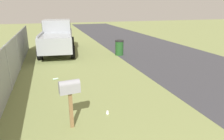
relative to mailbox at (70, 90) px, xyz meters
name	(u,v)px	position (x,y,z in m)	size (l,w,h in m)	color
mailbox	(70,90)	(0.00, 0.00, 0.00)	(0.26, 0.51, 1.26)	brown
pickup_truck	(58,35)	(9.15, -0.20, 0.10)	(5.57, 2.58, 2.09)	#93999E
trash_bin	(119,48)	(7.06, -3.79, -0.54)	(0.53, 0.53, 0.94)	#1E4C1E
fence_section	(8,66)	(3.03, 1.83, -0.10)	(15.47, 0.07, 1.67)	#9EA3A8
litter_bottle_by_mailbox	(55,79)	(3.66, 0.25, -0.97)	(0.07, 0.07, 0.22)	#B2D8BF
litter_cup_midfield_b	(107,113)	(0.34, -1.04, -0.97)	(0.08, 0.08, 0.10)	white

